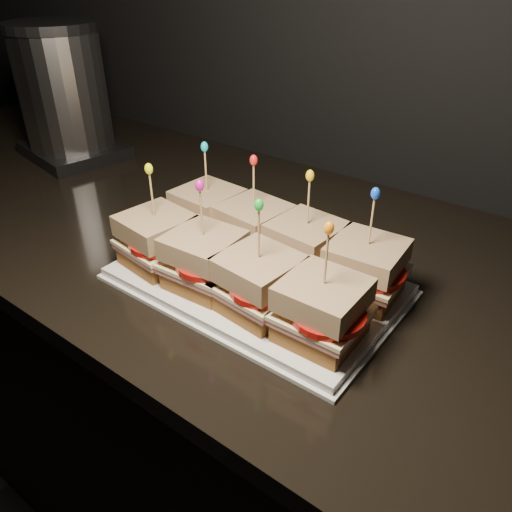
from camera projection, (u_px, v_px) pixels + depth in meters
The scene contains 64 objects.
cabinet at pixel (244, 405), 1.15m from camera, with size 2.29×0.70×0.84m, color black.
granite_slab at pixel (241, 241), 0.92m from camera, with size 2.33×0.74×0.03m, color black.
platter at pixel (256, 282), 0.76m from camera, with size 0.41×0.26×0.02m, color white.
platter_rim at pixel (256, 285), 0.76m from camera, with size 0.42×0.27×0.01m, color white.
sandwich_0_bread_bot at pixel (209, 227), 0.87m from camera, with size 0.09×0.09×0.03m, color brown.
sandwich_0_ham at pixel (208, 218), 0.86m from camera, with size 0.10×0.10×0.01m, color #C36666.
sandwich_0_cheese at pixel (208, 214), 0.85m from camera, with size 0.11×0.10×0.01m, color #F9E5A8.
sandwich_0_tomato at pixel (211, 214), 0.84m from camera, with size 0.09×0.09×0.01m, color #B5120D.
sandwich_0_bread_top at pixel (207, 199), 0.84m from camera, with size 0.10×0.10×0.03m, color brown.
sandwich_0_pick at pixel (206, 173), 0.81m from camera, with size 0.00×0.00×0.09m, color tan.
sandwich_0_frill at pixel (204, 147), 0.79m from camera, with size 0.01×0.01×0.02m, color #14A9C1.
sandwich_1_bread_bot at pixel (254, 244), 0.81m from camera, with size 0.09×0.09×0.03m, color brown.
sandwich_1_ham at pixel (254, 235), 0.81m from camera, with size 0.10×0.10×0.01m, color #C36666.
sandwich_1_cheese at pixel (254, 231), 0.80m from camera, with size 0.11×0.10×0.01m, color #F9E5A8.
sandwich_1_tomato at pixel (258, 231), 0.79m from camera, with size 0.09×0.09×0.01m, color #B5120D.
sandwich_1_bread_top at pixel (254, 215), 0.79m from camera, with size 0.10×0.10×0.03m, color brown.
sandwich_1_pick at pixel (254, 188), 0.76m from camera, with size 0.00×0.00×0.09m, color tan.
sandwich_1_frill at pixel (254, 160), 0.74m from camera, with size 0.01×0.01×0.02m, color red.
sandwich_2_bread_bot at pixel (305, 263), 0.76m from camera, with size 0.09×0.09×0.03m, color brown.
sandwich_2_ham at pixel (305, 254), 0.75m from camera, with size 0.10×0.10×0.01m, color #C36666.
sandwich_2_cheese at pixel (306, 250), 0.75m from camera, with size 0.11×0.10×0.01m, color #F9E5A8.
sandwich_2_tomato at pixel (310, 250), 0.74m from camera, with size 0.09×0.09×0.01m, color #B5120D.
sandwich_2_bread_top at pixel (307, 233), 0.74m from camera, with size 0.10×0.10×0.03m, color brown.
sandwich_2_pick at pixel (308, 205), 0.71m from camera, with size 0.00×0.00×0.09m, color tan.
sandwich_2_frill at pixel (310, 176), 0.69m from camera, with size 0.01×0.01×0.02m, color yellow.
sandwich_3_bread_bot at pixel (363, 286), 0.71m from camera, with size 0.09×0.09×0.03m, color brown.
sandwich_3_ham at pixel (364, 276), 0.70m from camera, with size 0.10×0.10×0.01m, color #C36666.
sandwich_3_cheese at pixel (365, 271), 0.70m from camera, with size 0.11×0.10×0.01m, color #F9E5A8.
sandwich_3_tomato at pixel (371, 272), 0.69m from camera, with size 0.09×0.09×0.01m, color #B5120D.
sandwich_3_bread_top at pixel (367, 254), 0.69m from camera, with size 0.10×0.10×0.03m, color brown.
sandwich_3_pick at pixel (371, 224), 0.66m from camera, with size 0.00×0.00×0.09m, color tan.
sandwich_3_frill at pixel (375, 193), 0.64m from camera, with size 0.01×0.01×0.02m, color blue.
sandwich_4_bread_bot at pixel (159, 255), 0.79m from camera, with size 0.09×0.09×0.03m, color brown.
sandwich_4_ham at pixel (158, 246), 0.78m from camera, with size 0.10×0.10×0.01m, color #C36666.
sandwich_4_cheese at pixel (157, 242), 0.77m from camera, with size 0.11×0.10×0.01m, color #F9E5A8.
sandwich_4_tomato at pixel (159, 241), 0.76m from camera, with size 0.09×0.09×0.01m, color #B5120D.
sandwich_4_bread_top at pixel (155, 226), 0.76m from camera, with size 0.10×0.10×0.03m, color brown.
sandwich_4_pick at pixel (152, 198), 0.73m from camera, with size 0.00×0.00×0.09m, color tan.
sandwich_4_frill at pixel (149, 169), 0.71m from camera, with size 0.01×0.01×0.02m, color #E6F310.
sandwich_5_bread_bot at pixel (205, 276), 0.73m from camera, with size 0.09×0.09×0.03m, color brown.
sandwich_5_ham at pixel (205, 266), 0.73m from camera, with size 0.10×0.10×0.01m, color #C36666.
sandwich_5_cheese at pixel (204, 262), 0.72m from camera, with size 0.11×0.10×0.01m, color #F9E5A8.
sandwich_5_tomato at pixel (208, 262), 0.71m from camera, with size 0.09×0.09×0.01m, color #B5120D.
sandwich_5_bread_top at pixel (203, 245), 0.71m from camera, with size 0.10×0.10×0.03m, color brown.
sandwich_5_pick at pixel (202, 216), 0.68m from camera, with size 0.00×0.00×0.09m, color tan.
sandwich_5_frill at pixel (200, 186), 0.66m from camera, with size 0.01×0.01×0.02m, color #D51699.
sandwich_6_bread_bot at pixel (259, 300), 0.68m from camera, with size 0.09×0.09×0.03m, color brown.
sandwich_6_ham at pixel (259, 290), 0.67m from camera, with size 0.10×0.10×0.01m, color #C36666.
sandwich_6_cheese at pixel (259, 286), 0.67m from camera, with size 0.11×0.10×0.01m, color #F9E5A8.
sandwich_6_tomato at pixel (263, 286), 0.66m from camera, with size 0.09×0.09×0.01m, color #B5120D.
sandwich_6_bread_top at pixel (259, 268), 0.66m from camera, with size 0.10×0.10×0.03m, color brown.
sandwich_6_pick at pixel (259, 237), 0.63m from camera, with size 0.00×0.00×0.09m, color tan.
sandwich_6_frill at pixel (259, 205), 0.61m from camera, with size 0.01×0.01×0.02m, color green.
sandwich_7_bread_bot at pixel (320, 328), 0.63m from camera, with size 0.09×0.09×0.03m, color brown.
sandwich_7_ham at pixel (321, 317), 0.62m from camera, with size 0.10×0.10×0.01m, color #C36666.
sandwich_7_cheese at pixel (322, 313), 0.62m from camera, with size 0.11×0.10×0.01m, color #F9E5A8.
sandwich_7_tomato at pixel (328, 314), 0.61m from camera, with size 0.09×0.09×0.01m, color #B5120D.
sandwich_7_bread_top at pixel (323, 294), 0.61m from camera, with size 0.10×0.10×0.03m, color brown.
sandwich_7_pick at pixel (326, 262), 0.58m from camera, with size 0.00×0.00×0.09m, color tan.
sandwich_7_frill at pixel (329, 228), 0.56m from camera, with size 0.01×0.01×0.02m, color orange.
appliance_base at pixel (75, 150), 1.25m from camera, with size 0.24×0.20×0.03m, color #262628.
appliance_body at pixel (63, 91), 1.17m from camera, with size 0.20×0.20×0.26m, color silver.
appliance_lid at pixel (50, 26), 1.10m from camera, with size 0.21×0.21×0.02m, color #262628.
appliance at pixel (64, 93), 1.17m from camera, with size 0.24×0.20×0.31m, color silver, non-canonical shape.
Camera 1 is at (1.10, 1.02, 1.31)m, focal length 35.00 mm.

